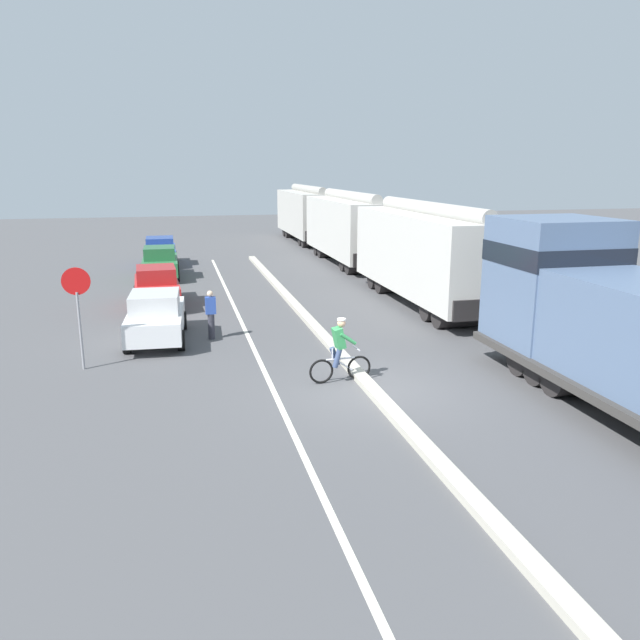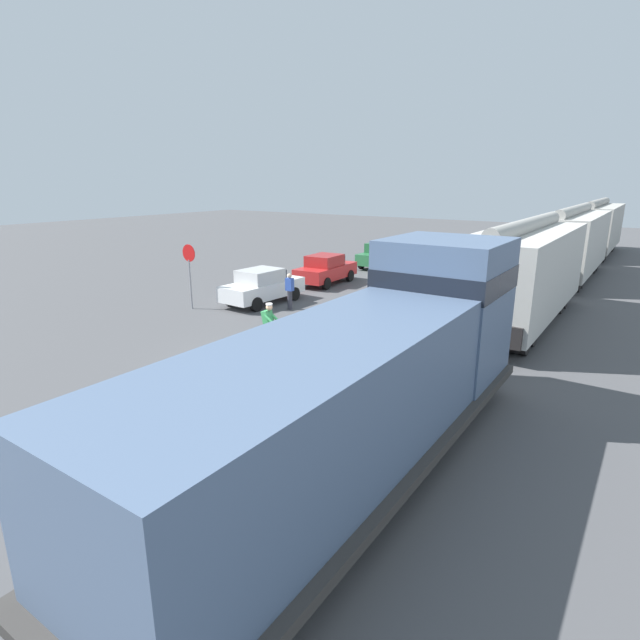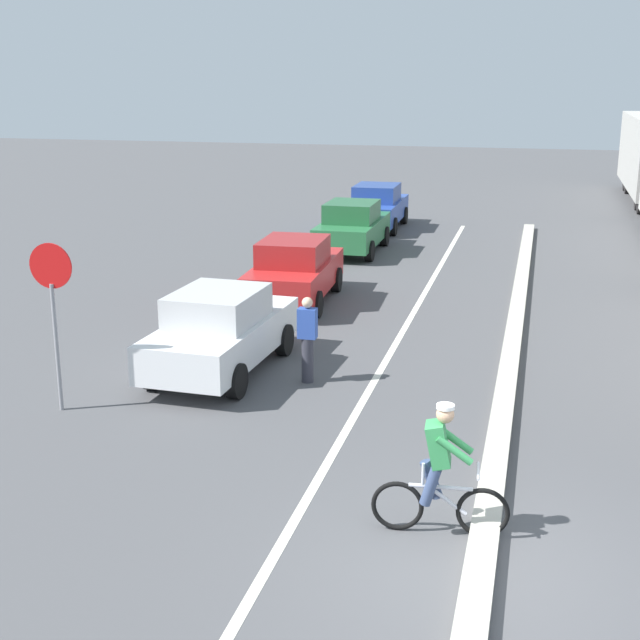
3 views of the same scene
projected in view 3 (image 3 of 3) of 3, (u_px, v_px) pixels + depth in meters
The scene contains 10 objects.
ground_plane at pixel (479, 574), 10.20m from camera, with size 120.00×120.00×0.00m, color #4C4C4F.
median_curb at pixel (505, 392), 15.79m from camera, with size 0.36×36.00×0.16m, color #B2AD9E.
lane_stripe at pixel (372, 385), 16.37m from camera, with size 0.14×36.00×0.01m, color silver.
parked_car_white at pixel (221, 331), 16.89m from camera, with size 1.98×4.27×1.62m.
parked_car_red at pixel (295, 270), 21.99m from camera, with size 1.98×4.27×1.62m.
parked_car_green at pixel (352, 227), 28.16m from camera, with size 1.84×4.20×1.62m.
parked_car_blue at pixel (377, 207), 32.39m from camera, with size 1.87×4.22×1.62m.
cyclist at pixel (440, 473), 10.90m from camera, with size 1.71×0.48×1.71m.
stop_sign at pixel (53, 294), 14.64m from camera, with size 0.76×0.08×2.88m.
pedestrian_by_cars at pixel (307, 338), 16.30m from camera, with size 0.34×0.22×1.62m.
Camera 3 is at (0.42, -9.21, 5.56)m, focal length 50.00 mm.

